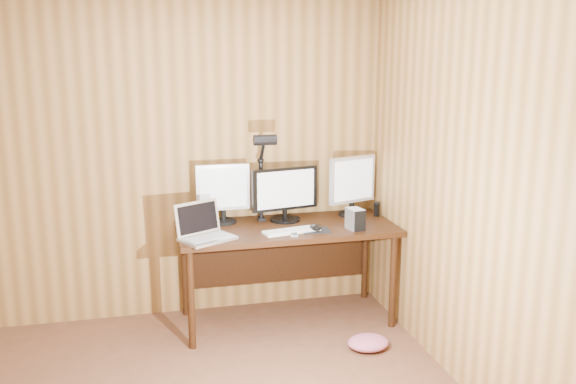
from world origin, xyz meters
name	(u,v)px	position (x,y,z in m)	size (l,w,h in m)	color
room_shell	(166,229)	(0.00, 0.00, 1.25)	(4.00, 4.00, 4.00)	brown
desk	(284,239)	(0.93, 1.70, 0.63)	(1.60, 0.70, 0.75)	black
monitor_center	(285,193)	(0.96, 1.78, 0.96)	(0.52, 0.23, 0.41)	black
monitor_left	(223,192)	(0.49, 1.83, 0.99)	(0.40, 0.19, 0.45)	black
monitor_right	(352,184)	(1.50, 1.81, 1.01)	(0.41, 0.20, 0.47)	black
laptop	(203,230)	(0.30, 1.46, 0.81)	(0.43, 0.40, 0.25)	silver
keyboard	(292,231)	(0.93, 1.47, 0.76)	(0.43, 0.20, 0.02)	white
mousepad	(316,230)	(1.11, 1.46, 0.75)	(0.21, 0.17, 0.00)	black
mouse	(316,227)	(1.11, 1.46, 0.77)	(0.07, 0.12, 0.04)	black
hard_drive	(355,219)	(1.40, 1.43, 0.83)	(0.12, 0.16, 0.15)	silver
phone	(294,234)	(0.93, 1.39, 0.76)	(0.07, 0.11, 0.01)	silver
speaker	(377,209)	(1.69, 1.74, 0.80)	(0.05, 0.05, 0.11)	black
desk_lamp	(263,165)	(0.78, 1.74, 1.20)	(0.17, 0.24, 0.72)	black
fabric_pile	(368,343)	(1.37, 1.04, 0.05)	(0.29, 0.24, 0.09)	#BC5B79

